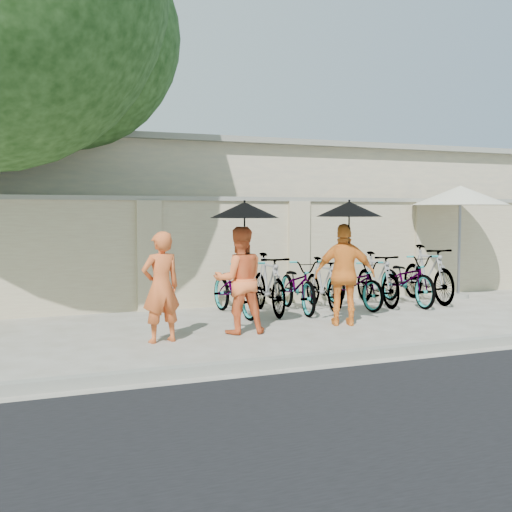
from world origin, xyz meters
name	(u,v)px	position (x,y,z in m)	size (l,w,h in m)	color
ground	(266,337)	(0.00, 0.00, 0.00)	(80.00, 80.00, 0.00)	#ADA99E
kerb	(323,358)	(0.00, -1.70, 0.06)	(40.00, 0.16, 0.12)	gray
compound_wall	(249,253)	(1.00, 3.20, 1.00)	(20.00, 0.30, 2.00)	#C3BB95
building_behind	(230,219)	(2.00, 7.00, 1.60)	(14.00, 6.00, 3.20)	beige
monk_left	(161,287)	(-1.48, 0.23, 0.77)	(0.56, 0.37, 1.53)	#DC5F2A
monk_center	(239,280)	(-0.25, 0.42, 0.79)	(0.77, 0.60, 1.58)	orange
parasol_center	(245,210)	(-0.20, 0.34, 1.82)	(1.01, 1.01, 1.04)	black
monk_right	(345,275)	(1.53, 0.42, 0.81)	(0.94, 0.39, 1.61)	orange
parasol_right	(349,209)	(1.55, 0.34, 1.84)	(1.03, 1.03, 1.04)	black
patio_umbrella	(460,197)	(5.36, 2.33, 2.11)	(2.46, 2.46, 2.33)	gray
bike_0	(236,288)	(0.27, 1.99, 0.48)	(0.64, 1.83, 0.96)	gray
bike_1	(269,284)	(0.86, 1.89, 0.53)	(0.50, 1.78, 1.07)	gray
bike_2	(298,285)	(1.44, 1.92, 0.48)	(0.64, 1.83, 0.96)	gray
bike_3	(324,283)	(2.03, 2.04, 0.48)	(0.45, 1.58, 0.95)	gray
bike_4	(354,284)	(2.61, 1.93, 0.45)	(0.60, 1.72, 0.90)	gray
bike_5	(377,279)	(3.19, 2.05, 0.51)	(0.48, 1.71, 1.03)	gray
bike_6	(407,279)	(3.78, 1.90, 0.50)	(0.66, 1.89, 0.99)	gray
bike_7	(428,274)	(4.36, 2.04, 0.57)	(0.53, 1.89, 1.13)	gray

